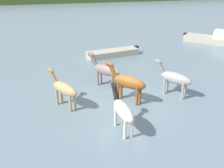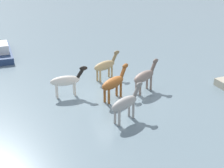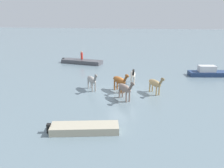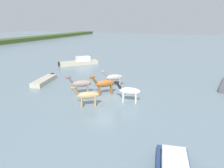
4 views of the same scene
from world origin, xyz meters
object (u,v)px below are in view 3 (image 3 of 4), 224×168
object	(u,v)px
horse_dun_straggler	(155,83)
boat_tender_starboard	(82,62)
boat_launch_far	(211,73)
horse_gray_outer	(133,74)
boat_dinghy_port	(84,129)
horse_dark_mare	(120,81)
horse_rear_stallion	(125,88)
person_helmsman_aft	(82,55)
horse_pinto_flank	(92,80)

from	to	relation	value
horse_dun_straggler	boat_tender_starboard	size ratio (longest dim) A/B	0.34
horse_dun_straggler	boat_launch_far	xyz separation A→B (m)	(-6.54, -7.31, -0.66)
horse_gray_outer	boat_dinghy_port	distance (m)	10.68
horse_dark_mare	boat_dinghy_port	xyz separation A→B (m)	(1.14, 7.77, -0.88)
boat_tender_starboard	boat_dinghy_port	size ratio (longest dim) A/B	1.43
horse_dark_mare	horse_rear_stallion	bearing A→B (deg)	-21.87
boat_dinghy_port	person_helmsman_aft	distance (m)	20.03
horse_pinto_flank	person_helmsman_aft	bearing A→B (deg)	166.39
horse_rear_stallion	boat_launch_far	world-z (taller)	horse_rear_stallion
horse_dark_mare	horse_dun_straggler	bearing A→B (deg)	47.46
boat_launch_far	person_helmsman_aft	world-z (taller)	person_helmsman_aft
horse_dark_mare	boat_dinghy_port	size ratio (longest dim) A/B	0.48
horse_pinto_flank	boat_dinghy_port	world-z (taller)	horse_pinto_flank
horse_gray_outer	boat_launch_far	world-z (taller)	horse_gray_outer
horse_rear_stallion	boat_dinghy_port	distance (m)	6.04
horse_dun_straggler	horse_gray_outer	world-z (taller)	horse_gray_outer
boat_launch_far	boat_tender_starboard	bearing A→B (deg)	-22.52
horse_gray_outer	person_helmsman_aft	xyz separation A→B (m)	(8.05, -8.68, 0.20)
horse_dun_straggler	person_helmsman_aft	size ratio (longest dim) A/B	1.77
horse_rear_stallion	boat_dinghy_port	size ratio (longest dim) A/B	0.48
horse_dun_straggler	boat_launch_far	world-z (taller)	horse_dun_straggler
horse_dun_straggler	horse_rear_stallion	world-z (taller)	horse_rear_stallion
boat_launch_far	boat_dinghy_port	bearing A→B (deg)	45.41
horse_dark_mare	horse_gray_outer	xyz separation A→B (m)	(-1.01, -2.66, -0.07)
horse_rear_stallion	boat_tender_starboard	size ratio (longest dim) A/B	0.34
horse_gray_outer	person_helmsman_aft	size ratio (longest dim) A/B	1.94
boat_dinghy_port	person_helmsman_aft	bearing A→B (deg)	95.50
boat_tender_starboard	boat_dinghy_port	distance (m)	20.05
boat_launch_far	horse_gray_outer	bearing A→B (deg)	18.91
horse_dark_mare	horse_pinto_flank	size ratio (longest dim) A/B	0.99
person_helmsman_aft	boat_tender_starboard	bearing A→B (deg)	-46.71
horse_gray_outer	boat_dinghy_port	xyz separation A→B (m)	(2.14, 10.43, -0.82)
horse_dun_straggler	horse_dark_mare	xyz separation A→B (m)	(3.21, -0.10, 0.07)
boat_launch_far	boat_dinghy_port	world-z (taller)	boat_launch_far
horse_dark_mare	horse_gray_outer	size ratio (longest dim) A/B	0.91
horse_gray_outer	horse_dun_straggler	bearing A→B (deg)	31.98
horse_dun_straggler	horse_pinto_flank	distance (m)	5.82
boat_tender_starboard	horse_dun_straggler	bearing A→B (deg)	-37.44
horse_pinto_flank	boat_dinghy_port	size ratio (longest dim) A/B	0.48
horse_dun_straggler	horse_pinto_flank	world-z (taller)	horse_pinto_flank
person_helmsman_aft	horse_rear_stallion	bearing A→B (deg)	120.00
horse_dark_mare	horse_gray_outer	distance (m)	2.84
boat_dinghy_port	horse_dun_straggler	bearing A→B (deg)	48.81
horse_dark_mare	boat_tender_starboard	world-z (taller)	horse_dark_mare
boat_dinghy_port	horse_dark_mare	bearing A→B (deg)	70.00
boat_launch_far	horse_rear_stallion	bearing A→B (deg)	37.24
horse_dun_straggler	boat_tender_starboard	xyz separation A→B (m)	(10.28, -11.48, -0.79)
boat_tender_starboard	boat_dinghy_port	world-z (taller)	boat_tender_starboard
horse_dun_straggler	horse_pinto_flank	bearing A→B (deg)	-123.00
boat_tender_starboard	person_helmsman_aft	xyz separation A→B (m)	(-0.04, 0.04, 0.99)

